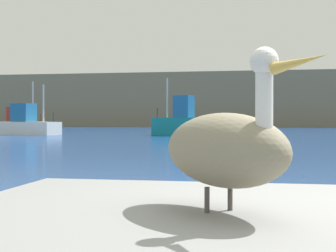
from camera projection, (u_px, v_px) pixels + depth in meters
hillside_backdrop at (258, 101)px, 82.96m from camera, size 140.00×15.98×8.76m
pelican at (225, 148)px, 2.78m from camera, size 1.01×1.15×0.91m
fishing_boat_orange at (19, 123)px, 47.95m from camera, size 5.70×2.69×4.86m
fishing_boat_teal at (184, 123)px, 34.65m from camera, size 4.89×3.04×4.17m
fishing_boat_white at (26, 124)px, 36.96m from camera, size 5.60×3.22×3.76m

